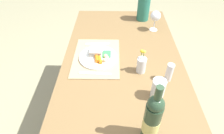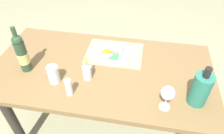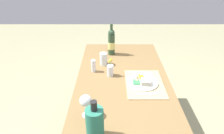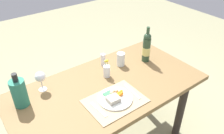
{
  "view_description": "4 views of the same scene",
  "coord_description": "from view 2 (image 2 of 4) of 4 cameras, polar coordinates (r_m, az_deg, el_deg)",
  "views": [
    {
      "loc": [
        0.94,
        -0.06,
        1.59
      ],
      "look_at": [
        0.1,
        -0.07,
        0.83
      ],
      "focal_mm": 30.15,
      "sensor_mm": 36.0,
      "label": 1
    },
    {
      "loc": [
        -0.26,
        1.06,
        1.77
      ],
      "look_at": [
        -0.08,
        0.02,
        0.82
      ],
      "focal_mm": 33.46,
      "sensor_mm": 36.0,
      "label": 2
    },
    {
      "loc": [
        -1.45,
        0.09,
        1.74
      ],
      "look_at": [
        0.03,
        0.09,
        0.89
      ],
      "focal_mm": 31.93,
      "sensor_mm": 36.0,
      "label": 3
    },
    {
      "loc": [
        -0.82,
        -1.17,
        1.92
      ],
      "look_at": [
        0.1,
        0.07,
        0.88
      ],
      "focal_mm": 36.46,
      "sensor_mm": 36.0,
      "label": 4
    }
  ],
  "objects": [
    {
      "name": "salt_shaker",
      "position": [
        1.29,
        -11.74,
        -5.45
      ],
      "size": [
        0.04,
        0.04,
        0.12
      ],
      "primitive_type": "cylinder",
      "color": "white",
      "rests_on": "dining_table"
    },
    {
      "name": "ground_plane",
      "position": [
        2.08,
        -2.11,
        -16.28
      ],
      "size": [
        8.0,
        8.0,
        0.0
      ],
      "primitive_type": "plane",
      "color": "gray"
    },
    {
      "name": "wine_bottle",
      "position": [
        1.5,
        -23.41,
        3.4
      ],
      "size": [
        0.07,
        0.07,
        0.34
      ],
      "color": "#2A442C",
      "rests_on": "dining_table"
    },
    {
      "name": "dining_table",
      "position": [
        1.56,
        -2.71,
        -3.39
      ],
      "size": [
        1.56,
        0.81,
        0.78
      ],
      "color": "brown",
      "rests_on": "ground_plane"
    },
    {
      "name": "wine_glass",
      "position": [
        1.19,
        15.02,
        -7.0
      ],
      "size": [
        0.08,
        0.08,
        0.17
      ],
      "color": "white",
      "rests_on": "dining_table"
    },
    {
      "name": "fork",
      "position": [
        1.59,
        6.01,
        3.48
      ],
      "size": [
        0.03,
        0.18,
        0.0
      ],
      "primitive_type": "cube",
      "rotation": [
        0.0,
        0.0,
        0.05
      ],
      "color": "silver",
      "rests_on": "placemat"
    },
    {
      "name": "cooler_bottle",
      "position": [
        1.29,
        23.02,
        -5.63
      ],
      "size": [
        0.11,
        0.11,
        0.27
      ],
      "color": "#28725C",
      "rests_on": "dining_table"
    },
    {
      "name": "dinner_plate",
      "position": [
        1.58,
        0.29,
        4.0
      ],
      "size": [
        0.26,
        0.26,
        0.05
      ],
      "color": "white",
      "rests_on": "placemat"
    },
    {
      "name": "flower_vase",
      "position": [
        1.38,
        -6.85,
        -1.27
      ],
      "size": [
        0.06,
        0.06,
        0.17
      ],
      "color": "silver",
      "rests_on": "dining_table"
    },
    {
      "name": "water_tumbler",
      "position": [
        1.4,
        -15.64,
        -2.18
      ],
      "size": [
        0.07,
        0.07,
        0.12
      ],
      "color": "silver",
      "rests_on": "dining_table"
    },
    {
      "name": "placemat",
      "position": [
        1.6,
        0.65,
        3.81
      ],
      "size": [
        0.43,
        0.31,
        0.01
      ],
      "primitive_type": "cube",
      "color": "tan",
      "rests_on": "dining_table"
    },
    {
      "name": "knife",
      "position": [
        1.62,
        -5.25,
        4.51
      ],
      "size": [
        0.03,
        0.2,
        0.0
      ],
      "primitive_type": "cube",
      "rotation": [
        0.0,
        0.0,
        -0.07
      ],
      "color": "silver",
      "rests_on": "placemat"
    }
  ]
}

